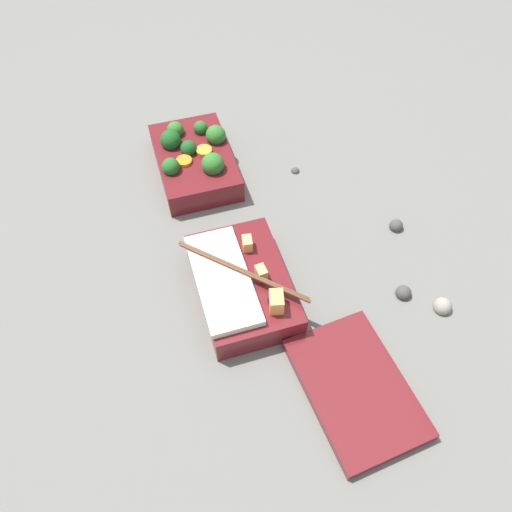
% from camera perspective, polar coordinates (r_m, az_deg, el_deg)
% --- Properties ---
extents(ground_plane, '(3.00, 3.00, 0.00)m').
position_cam_1_polar(ground_plane, '(0.89, -4.21, 3.76)').
color(ground_plane, slate).
extents(bento_tray_vegetable, '(0.21, 0.14, 0.08)m').
position_cam_1_polar(bento_tray_vegetable, '(0.97, -7.04, 10.92)').
color(bento_tray_vegetable, maroon).
rests_on(bento_tray_vegetable, ground_plane).
extents(bento_tray_rice, '(0.21, 0.17, 0.08)m').
position_cam_1_polar(bento_tray_rice, '(0.78, -1.86, -3.24)').
color(bento_tray_rice, maroon).
rests_on(bento_tray_rice, ground_plane).
extents(bento_lid, '(0.22, 0.15, 0.02)m').
position_cam_1_polar(bento_lid, '(0.73, 11.30, -14.53)').
color(bento_lid, maroon).
rests_on(bento_lid, ground_plane).
extents(pebble_0, '(0.02, 0.02, 0.02)m').
position_cam_1_polar(pebble_0, '(0.83, 16.49, -4.05)').
color(pebble_0, '#474442').
rests_on(pebble_0, ground_plane).
extents(pebble_1, '(0.03, 0.03, 0.03)m').
position_cam_1_polar(pebble_1, '(0.83, 20.53, -5.40)').
color(pebble_1, gray).
rests_on(pebble_1, ground_plane).
extents(pebble_2, '(0.02, 0.02, 0.02)m').
position_cam_1_polar(pebble_2, '(0.91, 15.71, 3.34)').
color(pebble_2, '#474442').
rests_on(pebble_2, ground_plane).
extents(pebble_3, '(0.02, 0.02, 0.02)m').
position_cam_1_polar(pebble_3, '(0.98, 4.52, 9.79)').
color(pebble_3, '#474442').
rests_on(pebble_3, ground_plane).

